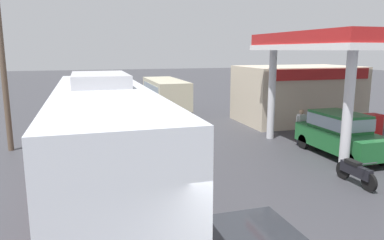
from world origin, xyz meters
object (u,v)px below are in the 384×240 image
(motorcycle_parked_forecourt, at_px, (356,172))
(pedestrian_near_pump, at_px, (320,126))
(car_at_pump, at_px, (340,132))
(pedestrian_by_shop, at_px, (301,125))
(coach_bus_main, at_px, (105,145))
(minibus_opposing_lane, at_px, (166,94))

(motorcycle_parked_forecourt, relative_size, pedestrian_near_pump, 1.08)
(car_at_pump, height_order, pedestrian_by_shop, car_at_pump)
(coach_bus_main, xyz_separation_m, motorcycle_parked_forecourt, (7.93, -0.91, -1.28))
(car_at_pump, relative_size, pedestrian_by_shop, 2.53)
(minibus_opposing_lane, bearing_deg, pedestrian_near_pump, -61.95)
(coach_bus_main, height_order, minibus_opposing_lane, coach_bus_main)
(minibus_opposing_lane, xyz_separation_m, motorcycle_parked_forecourt, (3.20, -14.03, -1.03))
(car_at_pump, distance_m, minibus_opposing_lane, 12.13)
(pedestrian_by_shop, bearing_deg, minibus_opposing_lane, 116.69)
(coach_bus_main, relative_size, pedestrian_by_shop, 6.65)
(minibus_opposing_lane, distance_m, motorcycle_parked_forecourt, 14.43)
(car_at_pump, xyz_separation_m, pedestrian_by_shop, (-0.44, 2.17, -0.08))
(car_at_pump, height_order, minibus_opposing_lane, minibus_opposing_lane)
(motorcycle_parked_forecourt, xyz_separation_m, pedestrian_near_pump, (1.88, 4.51, 0.49))
(pedestrian_near_pump, bearing_deg, minibus_opposing_lane, 118.05)
(coach_bus_main, xyz_separation_m, car_at_pump, (9.65, 2.04, -0.71))
(motorcycle_parked_forecourt, bearing_deg, car_at_pump, 59.75)
(car_at_pump, bearing_deg, coach_bus_main, -168.04)
(car_at_pump, relative_size, minibus_opposing_lane, 0.69)
(car_at_pump, xyz_separation_m, pedestrian_near_pump, (0.15, 1.56, -0.08))
(coach_bus_main, bearing_deg, motorcycle_parked_forecourt, -6.54)
(motorcycle_parked_forecourt, xyz_separation_m, pedestrian_by_shop, (1.28, 5.12, 0.49))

